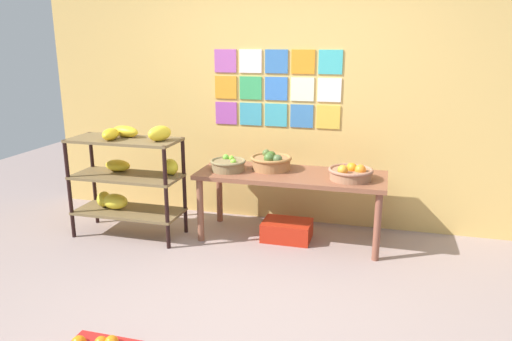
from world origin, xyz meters
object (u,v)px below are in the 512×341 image
object	(u,v)px
banana_shelf_unit	(127,173)
fruit_basket_back_left	(351,173)
display_table	(291,181)
fruit_basket_centre	(228,165)
produce_crate_under_table	(287,230)
fruit_basket_back_right	(271,161)

from	to	relation	value
banana_shelf_unit	fruit_basket_back_left	world-z (taller)	banana_shelf_unit
banana_shelf_unit	display_table	world-z (taller)	banana_shelf_unit
fruit_basket_centre	banana_shelf_unit	bearing A→B (deg)	-166.08
fruit_basket_centre	produce_crate_under_table	size ratio (longest dim) A/B	0.74
display_table	fruit_basket_centre	distance (m)	0.60
fruit_basket_back_right	fruit_basket_back_left	distance (m)	0.76
display_table	fruit_basket_back_right	size ratio (longest dim) A/B	4.39
fruit_basket_back_right	fruit_basket_back_left	size ratio (longest dim) A/B	1.00
fruit_basket_back_right	produce_crate_under_table	world-z (taller)	fruit_basket_back_right
banana_shelf_unit	fruit_basket_centre	bearing A→B (deg)	13.92
banana_shelf_unit	display_table	xyz separation A→B (m)	(1.50, 0.29, -0.04)
display_table	fruit_basket_back_left	size ratio (longest dim) A/B	4.39
banana_shelf_unit	fruit_basket_back_right	bearing A→B (deg)	15.81
display_table	fruit_basket_back_right	bearing A→B (deg)	159.44
fruit_basket_centre	fruit_basket_back_right	world-z (taller)	fruit_basket_back_right
display_table	fruit_basket_centre	xyz separation A→B (m)	(-0.58, -0.06, 0.13)
fruit_basket_back_left	produce_crate_under_table	distance (m)	0.83
fruit_basket_back_left	produce_crate_under_table	world-z (taller)	fruit_basket_back_left
fruit_basket_back_right	display_table	bearing A→B (deg)	-20.56
banana_shelf_unit	display_table	size ratio (longest dim) A/B	0.63
display_table	fruit_basket_centre	size ratio (longest dim) A/B	5.15
produce_crate_under_table	banana_shelf_unit	bearing A→B (deg)	-169.88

